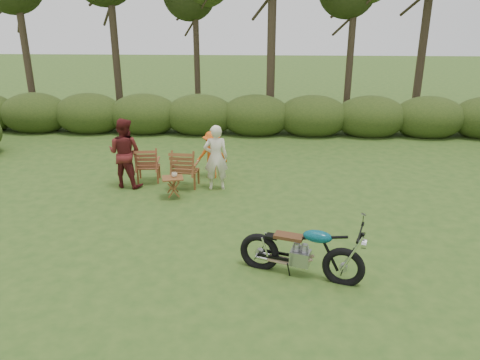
{
  "coord_description": "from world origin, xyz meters",
  "views": [
    {
      "loc": [
        0.28,
        -7.3,
        4.15
      ],
      "look_at": [
        -0.18,
        1.61,
        0.9
      ],
      "focal_mm": 35.0,
      "sensor_mm": 36.0,
      "label": 1
    }
  ],
  "objects_px": {
    "lawn_chair_right": "(187,186)",
    "adult_b": "(128,186)",
    "motorcycle": "(299,274)",
    "adult_a": "(216,189)",
    "child": "(212,177)",
    "side_table": "(173,188)",
    "lawn_chair_left": "(149,181)",
    "cup": "(174,175)"
  },
  "relations": [
    {
      "from": "motorcycle",
      "to": "lawn_chair_right",
      "type": "bearing_deg",
      "value": 139.95
    },
    {
      "from": "child",
      "to": "side_table",
      "type": "bearing_deg",
      "value": 50.54
    },
    {
      "from": "cup",
      "to": "lawn_chair_left",
      "type": "bearing_deg",
      "value": 129.16
    },
    {
      "from": "lawn_chair_left",
      "to": "side_table",
      "type": "height_order",
      "value": "side_table"
    },
    {
      "from": "adult_b",
      "to": "child",
      "type": "xyz_separation_m",
      "value": [
        2.06,
        0.75,
        0.0
      ]
    },
    {
      "from": "cup",
      "to": "adult_b",
      "type": "distance_m",
      "value": 1.61
    },
    {
      "from": "lawn_chair_left",
      "to": "side_table",
      "type": "xyz_separation_m",
      "value": [
        0.84,
        -1.12,
        0.25
      ]
    },
    {
      "from": "lawn_chair_left",
      "to": "adult_a",
      "type": "bearing_deg",
      "value": 158.86
    },
    {
      "from": "motorcycle",
      "to": "adult_b",
      "type": "xyz_separation_m",
      "value": [
        -4.03,
        3.98,
        0.0
      ]
    },
    {
      "from": "adult_a",
      "to": "motorcycle",
      "type": "bearing_deg",
      "value": 106.01
    },
    {
      "from": "cup",
      "to": "adult_a",
      "type": "height_order",
      "value": "adult_a"
    },
    {
      "from": "motorcycle",
      "to": "adult_a",
      "type": "distance_m",
      "value": 4.3
    },
    {
      "from": "lawn_chair_right",
      "to": "lawn_chair_left",
      "type": "distance_m",
      "value": 1.08
    },
    {
      "from": "adult_b",
      "to": "motorcycle",
      "type": "bearing_deg",
      "value": 149.0
    },
    {
      "from": "lawn_chair_right",
      "to": "adult_a",
      "type": "height_order",
      "value": "adult_a"
    },
    {
      "from": "side_table",
      "to": "child",
      "type": "xyz_separation_m",
      "value": [
        0.75,
        1.48,
        -0.25
      ]
    },
    {
      "from": "lawn_chair_right",
      "to": "adult_b",
      "type": "bearing_deg",
      "value": 6.67
    },
    {
      "from": "adult_a",
      "to": "adult_b",
      "type": "xyz_separation_m",
      "value": [
        -2.25,
        0.07,
        0.0
      ]
    },
    {
      "from": "child",
      "to": "cup",
      "type": "bearing_deg",
      "value": 51.1
    },
    {
      "from": "cup",
      "to": "adult_a",
      "type": "distance_m",
      "value": 1.23
    },
    {
      "from": "lawn_chair_right",
      "to": "adult_b",
      "type": "xyz_separation_m",
      "value": [
        -1.48,
        -0.06,
        0.0
      ]
    },
    {
      "from": "side_table",
      "to": "cup",
      "type": "distance_m",
      "value": 0.31
    },
    {
      "from": "motorcycle",
      "to": "lawn_chair_right",
      "type": "xyz_separation_m",
      "value": [
        -2.55,
        4.04,
        0.0
      ]
    },
    {
      "from": "motorcycle",
      "to": "lawn_chair_left",
      "type": "height_order",
      "value": "motorcycle"
    },
    {
      "from": "motorcycle",
      "to": "lawn_chair_right",
      "type": "relative_size",
      "value": 2.03
    },
    {
      "from": "cup",
      "to": "child",
      "type": "distance_m",
      "value": 1.7
    },
    {
      "from": "lawn_chair_left",
      "to": "child",
      "type": "bearing_deg",
      "value": -173.96
    },
    {
      "from": "side_table",
      "to": "adult_a",
      "type": "relative_size",
      "value": 0.32
    },
    {
      "from": "cup",
      "to": "adult_b",
      "type": "bearing_deg",
      "value": 152.88
    },
    {
      "from": "motorcycle",
      "to": "adult_a",
      "type": "bearing_deg",
      "value": 132.22
    },
    {
      "from": "lawn_chair_right",
      "to": "cup",
      "type": "height_order",
      "value": "cup"
    },
    {
      "from": "lawn_chair_right",
      "to": "adult_a",
      "type": "xyz_separation_m",
      "value": [
        0.77,
        -0.13,
        0.0
      ]
    },
    {
      "from": "child",
      "to": "adult_a",
      "type": "bearing_deg",
      "value": 90.78
    },
    {
      "from": "cup",
      "to": "child",
      "type": "xyz_separation_m",
      "value": [
        0.71,
        1.44,
        -0.56
      ]
    },
    {
      "from": "side_table",
      "to": "adult_a",
      "type": "height_order",
      "value": "adult_a"
    },
    {
      "from": "adult_a",
      "to": "lawn_chair_right",
      "type": "bearing_deg",
      "value": -18.13
    },
    {
      "from": "side_table",
      "to": "lawn_chair_right",
      "type": "bearing_deg",
      "value": 77.14
    },
    {
      "from": "lawn_chair_right",
      "to": "child",
      "type": "xyz_separation_m",
      "value": [
        0.57,
        0.69,
        0.0
      ]
    },
    {
      "from": "lawn_chair_right",
      "to": "side_table",
      "type": "height_order",
      "value": "side_table"
    },
    {
      "from": "motorcycle",
      "to": "adult_b",
      "type": "distance_m",
      "value": 5.67
    },
    {
      "from": "lawn_chair_left",
      "to": "adult_a",
      "type": "height_order",
      "value": "adult_a"
    },
    {
      "from": "lawn_chair_left",
      "to": "cup",
      "type": "distance_m",
      "value": 1.5
    }
  ]
}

